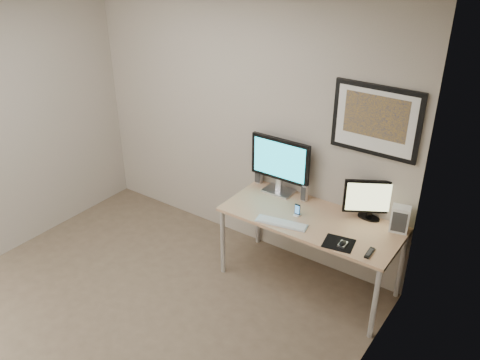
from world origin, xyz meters
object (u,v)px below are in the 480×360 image
at_px(monitor_tv, 371,199).
at_px(keyboard, 281,223).
at_px(speaker_left, 259,174).
at_px(speaker_right, 305,193).
at_px(phone_dock, 297,210).
at_px(desk, 311,224).
at_px(framed_art, 376,121).
at_px(fan_unit, 400,219).
at_px(monitor_large, 280,163).

height_order(monitor_tv, keyboard, monitor_tv).
xyz_separation_m(monitor_tv, keyboard, (-0.59, -0.52, -0.19)).
distance_m(speaker_left, speaker_right, 0.55).
bearing_deg(phone_dock, desk, 17.24).
distance_m(framed_art, keyboard, 1.17).
bearing_deg(desk, speaker_left, 158.09).
relative_size(keyboard, fan_unit, 1.97).
bearing_deg(fan_unit, phone_dock, -173.67).
relative_size(monitor_tv, keyboard, 0.94).
xyz_separation_m(desk, keyboard, (-0.17, -0.24, 0.07)).
relative_size(framed_art, keyboard, 1.65).
bearing_deg(keyboard, speaker_right, 82.69).
bearing_deg(fan_unit, speaker_left, 165.15).
height_order(desk, monitor_large, monitor_large).
height_order(phone_dock, keyboard, phone_dock).
bearing_deg(monitor_large, speaker_right, 0.71).
xyz_separation_m(desk, framed_art, (0.35, 0.33, 0.96)).
xyz_separation_m(speaker_left, fan_unit, (1.45, -0.06, 0.02)).
bearing_deg(desk, phone_dock, -162.58).
bearing_deg(monitor_large, desk, -26.58).
relative_size(desk, monitor_large, 2.62).
distance_m(monitor_tv, keyboard, 0.81).
bearing_deg(speaker_right, desk, -50.09).
distance_m(desk, framed_art, 1.07).
xyz_separation_m(speaker_right, phone_dock, (0.08, -0.28, -0.02)).
xyz_separation_m(monitor_large, phone_dock, (0.36, -0.28, -0.25)).
relative_size(speaker_left, fan_unit, 0.81).
bearing_deg(monitor_large, speaker_left, 166.76).
height_order(speaker_right, fan_unit, fan_unit).
relative_size(speaker_right, keyboard, 0.35).
bearing_deg(keyboard, monitor_tv, 30.08).
relative_size(desk, framed_art, 2.13).
xyz_separation_m(monitor_large, fan_unit, (1.18, 0.00, -0.19)).
bearing_deg(speaker_right, monitor_large, -179.11).
distance_m(keyboard, fan_unit, 1.00).
xyz_separation_m(desk, phone_dock, (-0.12, -0.04, 0.12)).
bearing_deg(speaker_right, framed_art, 8.90).
bearing_deg(desk, keyboard, -125.62).
distance_m(speaker_right, phone_dock, 0.30).
xyz_separation_m(framed_art, keyboard, (-0.52, -0.57, -0.88)).
height_order(framed_art, fan_unit, framed_art).
height_order(framed_art, keyboard, framed_art).
bearing_deg(speaker_left, desk, -28.31).
relative_size(framed_art, speaker_left, 4.02).
bearing_deg(framed_art, keyboard, -132.43).
relative_size(desk, speaker_left, 8.57).
xyz_separation_m(desk, speaker_left, (-0.75, 0.30, 0.16)).
height_order(speaker_right, phone_dock, speaker_right).
xyz_separation_m(speaker_right, fan_unit, (0.91, -0.00, 0.04)).
bearing_deg(phone_dock, monitor_large, 141.98).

